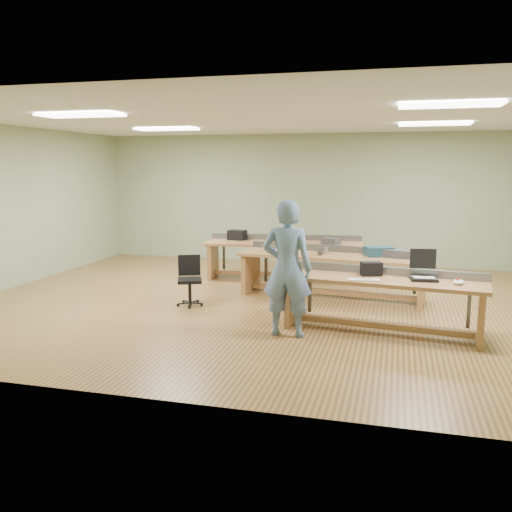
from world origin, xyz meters
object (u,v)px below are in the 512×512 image
workbench_back (284,251)px  parts_bin_teal (379,251)px  parts_bin_grey (398,253)px  drinks_can (326,250)px  mug (321,252)px  laptop_base (424,279)px  camera_bag (371,269)px  person (287,269)px  workbench_front (382,292)px  workbench_mid (333,265)px  task_chair (190,287)px

workbench_back → parts_bin_teal: (1.90, -1.26, 0.27)m
parts_bin_grey → parts_bin_teal: bearing=167.5°
workbench_back → drinks_can: (1.01, -1.28, 0.25)m
workbench_back → mug: size_ratio=26.26×
laptop_base → mug: 2.39m
camera_bag → parts_bin_grey: size_ratio=0.59×
person → workbench_front: bearing=-158.0°
workbench_mid → task_chair: 2.48m
mug → drinks_can: size_ratio=1.03×
workbench_mid → workbench_back: 1.76m
workbench_front → task_chair: 3.18m
workbench_mid → parts_bin_grey: parts_bin_grey is taller
workbench_front → task_chair: (-3.08, 0.71, -0.26)m
workbench_front → drinks_can: (-1.02, 1.91, 0.26)m
mug → task_chair: bearing=-152.5°
workbench_front → laptop_base: workbench_front is taller
mug → drinks_can: bearing=63.2°
parts_bin_grey → drinks_can: (-1.21, 0.05, -0.01)m
workbench_back → person: person is taller
laptop_base → mug: size_ratio=2.83×
workbench_back → person: size_ratio=1.74×
camera_bag → workbench_mid: bearing=94.9°
workbench_mid → parts_bin_teal: bearing=12.3°
task_chair → laptop_base: bearing=-33.6°
person → mug: (0.13, 2.24, -0.12)m
task_chair → parts_bin_teal: (2.96, 1.21, 0.53)m
workbench_front → person: 1.37m
workbench_front → person: size_ratio=1.52×
laptop_base → parts_bin_teal: 2.04m
task_chair → workbench_mid: bearing=5.2°
workbench_front → parts_bin_teal: parts_bin_teal is taller
workbench_back → parts_bin_grey: parts_bin_grey is taller
laptop_base → parts_bin_grey: size_ratio=0.73×
workbench_mid → camera_bag: 1.86m
mug → parts_bin_teal: bearing=10.2°
camera_bag → task_chair: 3.02m
workbench_front → person: person is taller
parts_bin_teal → camera_bag: bearing=-91.2°
workbench_front → mug: workbench_front is taller
laptop_base → workbench_front: bearing=172.2°
parts_bin_teal → drinks_can: size_ratio=3.76×
workbench_mid → camera_bag: (0.73, -1.69, 0.28)m
workbench_front → workbench_mid: 2.06m
workbench_mid → drinks_can: (-0.12, 0.06, 0.24)m
parts_bin_teal → drinks_can: 0.89m
workbench_back → parts_bin_grey: size_ratio=6.77×
workbench_front → drinks_can: bearing=125.4°
task_chair → mug: 2.30m
task_chair → drinks_can: bearing=7.7°
camera_bag → parts_bin_teal: (0.04, 1.77, -0.02)m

